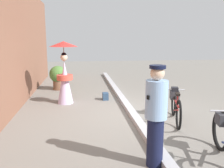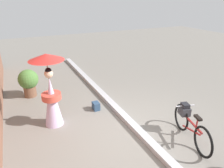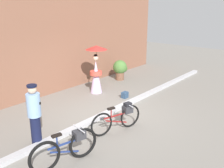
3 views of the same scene
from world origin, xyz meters
name	(u,v)px [view 1 (image 1 of 3)]	position (x,y,z in m)	size (l,w,h in m)	color
ground_plane	(131,114)	(0.00, 0.00, 0.00)	(30.00, 30.00, 0.00)	gray
sidewalk_curb	(131,112)	(0.00, 0.00, 0.06)	(14.00, 0.20, 0.12)	#B2B2B7
bicycle_near_officer	(176,104)	(-0.67, -0.96, 0.42)	(1.61, 0.59, 0.78)	black
person_officer	(156,114)	(-2.62, 0.19, 0.85)	(0.34, 0.35, 1.61)	#141938
person_with_parasol	(65,72)	(1.34, 1.81, 0.99)	(0.86, 0.86, 1.91)	silver
potted_plant_by_door	(58,76)	(3.40, 2.20, 0.54)	(0.67, 0.65, 0.94)	brown
backpack_on_pavement	(106,96)	(1.56, 0.52, 0.12)	(0.25, 0.18, 0.24)	navy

